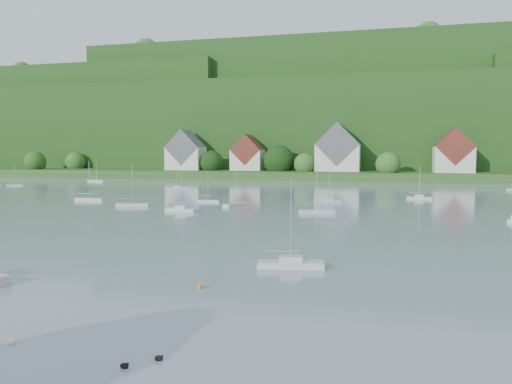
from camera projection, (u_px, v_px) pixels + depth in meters
The scene contains 11 objects.
far_shore_strip at pixel (328, 174), 198.23m from camera, with size 600.00×60.00×3.00m, color #24491B.
forested_ridge at pixel (342, 128), 262.68m from camera, with size 620.00×181.22×69.89m.
village_building_0 at pixel (186, 154), 198.42m from camera, with size 14.00×10.40×16.00m.
village_building_1 at pixel (248, 156), 194.32m from camera, with size 12.00×9.36×14.00m.
village_building_2 at pixel (338, 152), 184.70m from camera, with size 16.00×11.44×18.00m.
village_building_3 at pixel (454, 154), 173.09m from camera, with size 13.00×10.40×15.50m.
near_sailboat_3 at pixel (291, 263), 43.67m from camera, with size 6.03×2.68×7.87m.
mooring_buoy_1 at pixel (12, 344), 26.41m from camera, with size 0.38×0.38×0.38m, color white.
mooring_buoy_2 at pixel (200, 288), 37.17m from camera, with size 0.42×0.42×0.42m, color orange.
duck_pair at pixel (142, 362), 23.91m from camera, with size 1.66×1.48×0.32m.
far_sailboat_cluster at pixel (330, 195), 112.56m from camera, with size 197.60×75.90×8.71m.
Camera 1 is at (20.81, 0.88, 10.16)m, focal length 34.98 mm.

